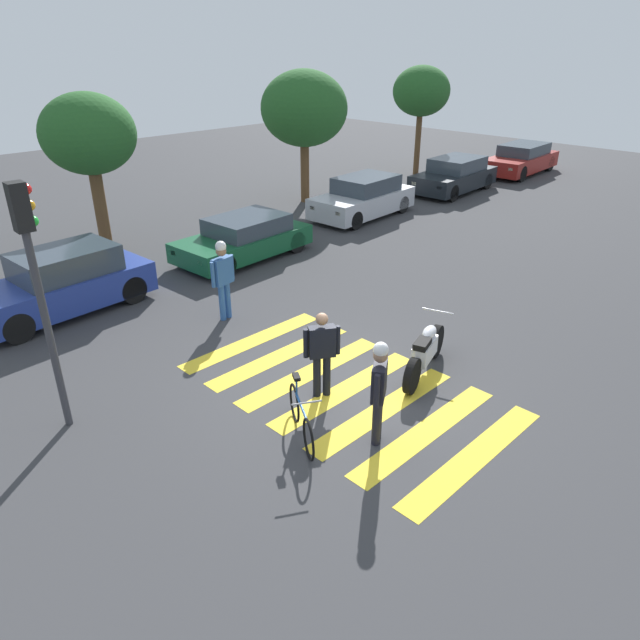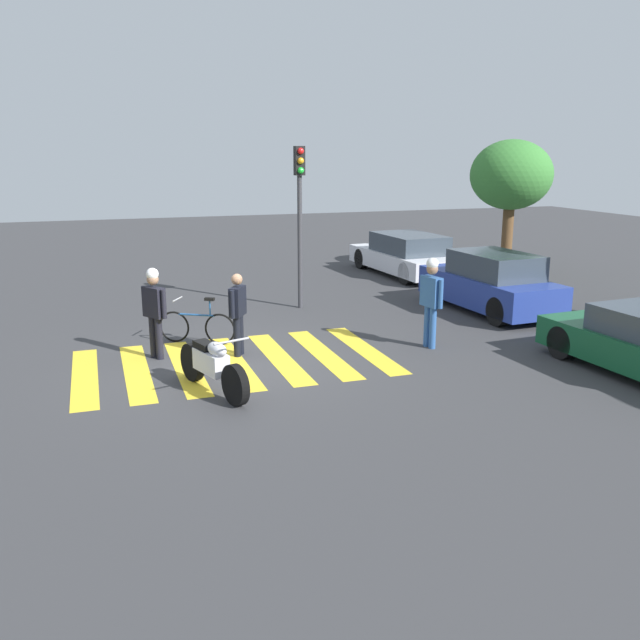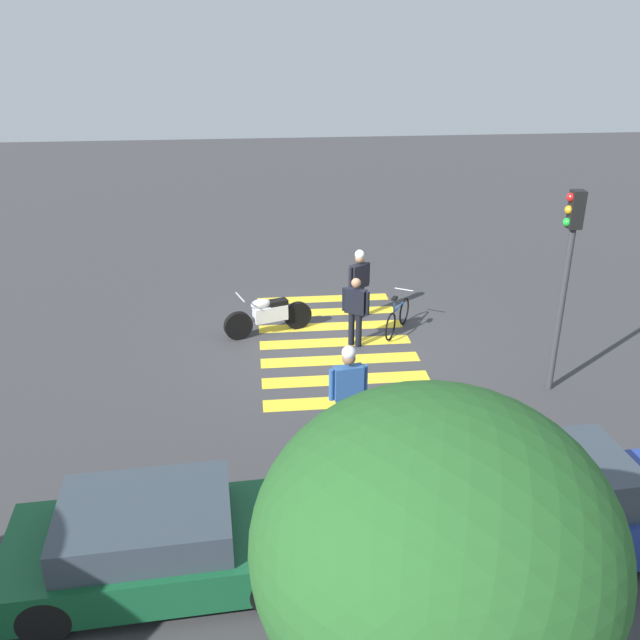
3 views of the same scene
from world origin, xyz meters
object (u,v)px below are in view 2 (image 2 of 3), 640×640
Objects in this scene: police_motorcycle at (212,365)px; traffic_light_pole at (300,201)px; officer_by_motorcycle at (238,310)px; car_white_van at (406,255)px; car_blue_hatchback at (490,283)px; officer_on_foot at (154,307)px; pedestrian_bystander at (431,296)px; leaning_bicycle at (197,326)px.

traffic_light_pole reaches higher than police_motorcycle.
car_white_van is (-7.09, 7.06, -0.28)m from officer_by_motorcycle.
traffic_light_pole is (-5.53, 3.23, 2.26)m from police_motorcycle.
officer_on_foot is at bearing -80.50° from car_blue_hatchback.
traffic_light_pole is (-4.31, -1.44, 1.64)m from pedestrian_bystander.
car_white_van is at bearing 126.73° from traffic_light_pole.
pedestrian_bystander is 0.45× the size of car_blue_hatchback.
car_white_van is 5.39m from car_blue_hatchback.
pedestrian_bystander reaches higher than police_motorcycle.
pedestrian_bystander is at bearing -22.52° from car_white_van.
traffic_light_pole reaches higher than pedestrian_bystander.
officer_by_motorcycle is 0.88× the size of pedestrian_bystander.
car_blue_hatchback is (5.38, -0.28, 0.06)m from car_white_van.
leaning_bicycle is 4.87m from pedestrian_bystander.
leaning_bicycle is 0.82× the size of officer_on_foot.
traffic_light_pole is at bearing 129.48° from leaning_bicycle.
pedestrian_bystander is (-1.22, 4.67, 0.62)m from police_motorcycle.
leaning_bicycle is 9.75m from car_white_van.
pedestrian_bystander reaches higher than car_white_van.
pedestrian_bystander is 0.46× the size of traffic_light_pole.
car_white_van is 1.14× the size of car_blue_hatchback.
pedestrian_bystander is 4.83m from traffic_light_pole.
police_motorcycle is 0.44× the size of car_white_van.
leaning_bicycle is at bearing -52.17° from car_white_van.
car_white_van is at bearing 135.14° from officer_by_motorcycle.
officer_on_foot is 1.59m from officer_by_motorcycle.
leaning_bicycle is at bearing 176.02° from police_motorcycle.
officer_by_motorcycle reaches higher than leaning_bicycle.
pedestrian_bystander is at bearing 79.16° from officer_on_foot.
pedestrian_bystander is at bearing 67.79° from leaning_bicycle.
leaning_bicycle is 0.35× the size of car_blue_hatchback.
traffic_light_pole is at bearing -113.25° from car_blue_hatchback.
pedestrian_bystander is (1.82, 4.46, 0.72)m from leaning_bicycle.
car_white_van is at bearing 176.99° from car_blue_hatchback.
police_motorcycle is at bearing -41.24° from car_white_van.
car_blue_hatchback is at bearing 115.53° from police_motorcycle.
car_white_van is (-9.02, 7.91, 0.18)m from police_motorcycle.
officer_on_foot is at bearing -50.16° from traffic_light_pole.
officer_by_motorcycle is at bearing 29.86° from leaning_bicycle.
police_motorcycle is 1.13× the size of pedestrian_bystander.
car_white_van is 1.17× the size of traffic_light_pole.
officer_on_foot is 0.44× the size of traffic_light_pole.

